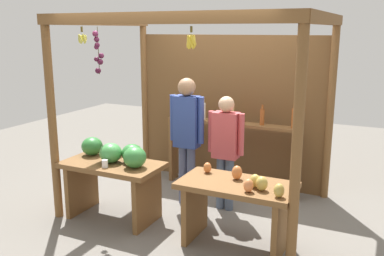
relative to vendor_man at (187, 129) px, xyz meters
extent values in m
plane|color=slate|center=(0.18, -0.01, -1.02)|extent=(12.00, 12.00, 0.00)
cylinder|color=brown|center=(-1.27, -1.06, 0.21)|extent=(0.10, 0.10, 2.46)
cylinder|color=brown|center=(1.63, -1.06, 0.21)|extent=(0.10, 0.10, 2.46)
cylinder|color=brown|center=(-1.27, 1.03, 0.21)|extent=(0.10, 0.10, 2.46)
cylinder|color=brown|center=(1.63, 1.03, 0.21)|extent=(0.10, 0.10, 2.46)
cube|color=brown|center=(0.18, -1.06, 1.38)|extent=(3.00, 0.12, 0.12)
cube|color=brown|center=(-1.27, -0.01, 1.38)|extent=(0.12, 2.19, 0.12)
cube|color=brown|center=(1.63, -0.01, 1.38)|extent=(0.12, 2.19, 0.12)
cube|color=brown|center=(0.18, 1.05, 0.08)|extent=(2.90, 0.04, 2.21)
cylinder|color=brown|center=(-0.84, -0.95, 1.27)|extent=(0.02, 0.02, 0.06)
ellipsoid|color=#D1CC4C|center=(-0.81, -0.95, 1.17)|extent=(0.04, 0.06, 0.11)
ellipsoid|color=#D1CC4C|center=(-0.83, -0.91, 1.16)|extent=(0.06, 0.04, 0.11)
ellipsoid|color=#D1CC4C|center=(-0.85, -0.94, 1.16)|extent=(0.05, 0.05, 0.11)
ellipsoid|color=#D1CC4C|center=(-0.86, -0.96, 1.16)|extent=(0.06, 0.07, 0.11)
ellipsoid|color=#D1CC4C|center=(-0.83, -0.99, 1.17)|extent=(0.07, 0.04, 0.11)
cylinder|color=brown|center=(0.54, -0.99, 1.27)|extent=(0.02, 0.02, 0.06)
ellipsoid|color=gold|center=(0.57, -0.99, 1.16)|extent=(0.04, 0.07, 0.13)
ellipsoid|color=gold|center=(0.56, -0.98, 1.14)|extent=(0.06, 0.06, 0.14)
ellipsoid|color=gold|center=(0.55, -0.95, 1.15)|extent=(0.06, 0.04, 0.13)
ellipsoid|color=gold|center=(0.53, -0.95, 1.14)|extent=(0.07, 0.05, 0.14)
ellipsoid|color=gold|center=(0.51, -0.99, 1.15)|extent=(0.04, 0.07, 0.14)
ellipsoid|color=gold|center=(0.52, -1.01, 1.14)|extent=(0.05, 0.07, 0.14)
ellipsoid|color=gold|center=(0.53, -1.02, 1.15)|extent=(0.07, 0.05, 0.14)
ellipsoid|color=gold|center=(0.55, -1.02, 1.15)|extent=(0.09, 0.04, 0.14)
ellipsoid|color=gold|center=(0.58, -1.02, 1.16)|extent=(0.07, 0.08, 0.14)
cylinder|color=#4C422D|center=(-0.81, -0.71, 1.02)|extent=(0.01, 0.01, 0.55)
sphere|color=#601E42|center=(-0.82, -0.74, 1.22)|extent=(0.07, 0.07, 0.07)
sphere|color=#511938|center=(-0.82, -0.71, 1.15)|extent=(0.06, 0.06, 0.06)
sphere|color=#511938|center=(-0.80, -0.73, 1.09)|extent=(0.06, 0.06, 0.06)
sphere|color=#601E42|center=(-0.82, -0.72, 1.06)|extent=(0.06, 0.06, 0.06)
sphere|color=#511938|center=(-0.79, -0.69, 0.96)|extent=(0.07, 0.07, 0.07)
sphere|color=#47142D|center=(-0.82, -0.74, 0.92)|extent=(0.06, 0.06, 0.06)
sphere|color=#47142D|center=(-0.79, -0.71, 0.89)|extent=(0.07, 0.07, 0.07)
sphere|color=#47142D|center=(-0.83, -0.71, 0.79)|extent=(0.07, 0.07, 0.07)
cube|color=brown|center=(-0.62, -0.80, -0.34)|extent=(1.22, 0.64, 0.06)
cube|color=brown|center=(-1.11, -0.80, -0.69)|extent=(0.06, 0.58, 0.66)
cube|color=brown|center=(-0.13, -0.80, -0.69)|extent=(0.06, 0.58, 0.66)
ellipsoid|color=#38843D|center=(-0.27, -0.83, -0.18)|extent=(0.36, 0.36, 0.25)
ellipsoid|color=#429347|center=(-0.63, -0.79, -0.19)|extent=(0.34, 0.34, 0.24)
ellipsoid|color=#2D7533|center=(-1.04, -0.63, -0.19)|extent=(0.33, 0.33, 0.23)
ellipsoid|color=#2D7533|center=(-0.41, -0.66, -0.20)|extent=(0.36, 0.36, 0.22)
cylinder|color=white|center=(-0.59, -0.98, -0.26)|extent=(0.07, 0.07, 0.09)
cube|color=brown|center=(0.98, -0.80, -0.34)|extent=(1.22, 0.64, 0.06)
cube|color=brown|center=(0.49, -0.80, -0.69)|extent=(0.06, 0.58, 0.66)
cube|color=brown|center=(1.47, -0.80, -0.69)|extent=(0.06, 0.58, 0.66)
ellipsoid|color=#B79E47|center=(1.19, -0.84, -0.24)|extent=(0.15, 0.15, 0.14)
ellipsoid|color=#CC7038|center=(0.57, -0.63, -0.25)|extent=(0.13, 0.13, 0.12)
ellipsoid|color=#B79E47|center=(1.48, -0.99, -0.24)|extent=(0.13, 0.13, 0.14)
ellipsoid|color=#B79E47|center=(1.28, -0.90, -0.23)|extent=(0.13, 0.13, 0.15)
ellipsoid|color=#E07F47|center=(1.17, -0.99, -0.24)|extent=(0.14, 0.14, 0.14)
ellipsoid|color=#CC7038|center=(0.94, -0.70, -0.23)|extent=(0.15, 0.15, 0.15)
cube|color=brown|center=(-0.62, 0.77, -0.52)|extent=(0.05, 0.20, 1.00)
cube|color=brown|center=(1.27, 0.77, -0.52)|extent=(0.05, 0.20, 1.00)
cube|color=brown|center=(0.33, 0.77, -0.04)|extent=(1.89, 0.22, 0.04)
cylinder|color=silver|center=(-0.57, 0.77, 0.12)|extent=(0.06, 0.06, 0.28)
cylinder|color=silver|center=(-0.57, 0.77, 0.29)|extent=(0.03, 0.03, 0.06)
cylinder|color=silver|center=(-0.11, 0.77, 0.10)|extent=(0.06, 0.06, 0.24)
cylinder|color=silver|center=(-0.11, 0.77, 0.25)|extent=(0.03, 0.03, 0.06)
cylinder|color=#D8B266|center=(0.33, 0.77, 0.11)|extent=(0.08, 0.08, 0.27)
cylinder|color=#D8B266|center=(0.33, 0.77, 0.27)|extent=(0.04, 0.04, 0.06)
cylinder|color=#994C1E|center=(0.78, 0.77, 0.09)|extent=(0.06, 0.06, 0.22)
cylinder|color=#994C1E|center=(0.78, 0.77, 0.23)|extent=(0.03, 0.03, 0.06)
cylinder|color=#994C1E|center=(1.21, 0.77, 0.11)|extent=(0.06, 0.06, 0.26)
cylinder|color=#994C1E|center=(1.21, 0.77, 0.27)|extent=(0.03, 0.03, 0.06)
cylinder|color=#4C5374|center=(-0.06, 0.00, -0.63)|extent=(0.11, 0.11, 0.79)
cylinder|color=#4C5374|center=(0.06, 0.00, -0.63)|extent=(0.11, 0.11, 0.79)
cube|color=#2D428C|center=(0.00, 0.00, 0.11)|extent=(0.32, 0.19, 0.67)
cylinder|color=#2D428C|center=(-0.20, 0.00, 0.14)|extent=(0.08, 0.08, 0.60)
cylinder|color=#2D428C|center=(0.20, 0.00, 0.14)|extent=(0.08, 0.08, 0.60)
sphere|color=#997051|center=(0.00, 0.00, 0.55)|extent=(0.23, 0.23, 0.23)
cylinder|color=#49576F|center=(0.46, 0.05, -0.67)|extent=(0.11, 0.11, 0.70)
cylinder|color=#49576F|center=(0.58, 0.05, -0.67)|extent=(0.11, 0.11, 0.70)
cube|color=#BF474C|center=(0.52, 0.05, -0.03)|extent=(0.32, 0.19, 0.59)
cylinder|color=#BF474C|center=(0.32, 0.05, 0.00)|extent=(0.08, 0.08, 0.53)
cylinder|color=#BF474C|center=(0.72, 0.05, 0.00)|extent=(0.08, 0.08, 0.53)
sphere|color=tan|center=(0.52, 0.05, 0.36)|extent=(0.20, 0.20, 0.20)
camera|label=1|loc=(2.37, -4.80, 1.27)|focal=39.75mm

